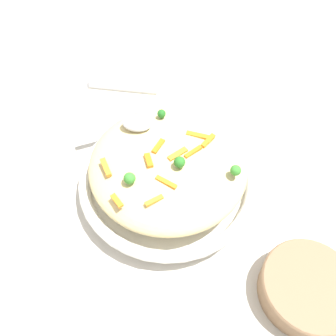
# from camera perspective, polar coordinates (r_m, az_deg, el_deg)

# --- Properties ---
(ground_plane) EXTENTS (2.40, 2.40, 0.00)m
(ground_plane) POSITION_cam_1_polar(r_m,az_deg,el_deg) (0.71, -0.00, -3.28)
(ground_plane) COLOR beige
(serving_bowl) EXTENTS (0.34, 0.34, 0.05)m
(serving_bowl) POSITION_cam_1_polar(r_m,az_deg,el_deg) (0.68, -0.00, -2.05)
(serving_bowl) COLOR white
(serving_bowl) RESTS_ON ground_plane
(pasta_mound) EXTENTS (0.29, 0.29, 0.07)m
(pasta_mound) POSITION_cam_1_polar(r_m,az_deg,el_deg) (0.64, -0.00, 0.58)
(pasta_mound) COLOR #DBC689
(pasta_mound) RESTS_ON serving_bowl
(carrot_piece_0) EXTENTS (0.02, 0.03, 0.01)m
(carrot_piece_0) POSITION_cam_1_polar(r_m,az_deg,el_deg) (0.60, -3.18, 1.22)
(carrot_piece_0) COLOR orange
(carrot_piece_0) RESTS_ON pasta_mound
(carrot_piece_1) EXTENTS (0.02, 0.04, 0.01)m
(carrot_piece_1) POSITION_cam_1_polar(r_m,az_deg,el_deg) (0.64, 6.57, 4.42)
(carrot_piece_1) COLOR orange
(carrot_piece_1) RESTS_ON pasta_mound
(carrot_piece_2) EXTENTS (0.03, 0.02, 0.01)m
(carrot_piece_2) POSITION_cam_1_polar(r_m,az_deg,el_deg) (0.57, -8.37, -5.32)
(carrot_piece_2) COLOR orange
(carrot_piece_2) RESTS_ON pasta_mound
(carrot_piece_3) EXTENTS (0.03, 0.03, 0.01)m
(carrot_piece_3) POSITION_cam_1_polar(r_m,az_deg,el_deg) (0.56, -2.28, -5.34)
(carrot_piece_3) COLOR orange
(carrot_piece_3) RESTS_ON pasta_mound
(carrot_piece_4) EXTENTS (0.04, 0.01, 0.01)m
(carrot_piece_4) POSITION_cam_1_polar(r_m,az_deg,el_deg) (0.64, 4.94, 5.31)
(carrot_piece_4) COLOR orange
(carrot_piece_4) RESTS_ON pasta_mound
(carrot_piece_5) EXTENTS (0.03, 0.03, 0.01)m
(carrot_piece_5) POSITION_cam_1_polar(r_m,az_deg,el_deg) (0.61, 4.14, 2.63)
(carrot_piece_5) COLOR orange
(carrot_piece_5) RESTS_ON pasta_mound
(carrot_piece_6) EXTENTS (0.02, 0.03, 0.01)m
(carrot_piece_6) POSITION_cam_1_polar(r_m,az_deg,el_deg) (0.62, -1.59, 3.56)
(carrot_piece_6) COLOR orange
(carrot_piece_6) RESTS_ON pasta_mound
(carrot_piece_7) EXTENTS (0.03, 0.04, 0.01)m
(carrot_piece_7) POSITION_cam_1_polar(r_m,az_deg,el_deg) (0.61, 1.56, 2.18)
(carrot_piece_7) COLOR orange
(carrot_piece_7) RESTS_ON pasta_mound
(carrot_piece_8) EXTENTS (0.03, 0.04, 0.01)m
(carrot_piece_8) POSITION_cam_1_polar(r_m,az_deg,el_deg) (0.61, -10.15, 0.11)
(carrot_piece_8) COLOR orange
(carrot_piece_8) RESTS_ON pasta_mound
(carrot_piece_9) EXTENTS (0.04, 0.02, 0.01)m
(carrot_piece_9) POSITION_cam_1_polar(r_m,az_deg,el_deg) (0.58, -0.31, -2.34)
(carrot_piece_9) COLOR orange
(carrot_piece_9) RESTS_ON pasta_mound
(broccoli_floret_0) EXTENTS (0.02, 0.02, 0.02)m
(broccoli_floret_0) POSITION_cam_1_polar(r_m,az_deg,el_deg) (0.58, -6.31, -1.70)
(broccoli_floret_0) COLOR #377928
(broccoli_floret_0) RESTS_ON pasta_mound
(broccoli_floret_1) EXTENTS (0.02, 0.02, 0.02)m
(broccoli_floret_1) POSITION_cam_1_polar(r_m,az_deg,el_deg) (0.60, 11.01, -0.40)
(broccoli_floret_1) COLOR #377928
(broccoli_floret_1) RESTS_ON pasta_mound
(broccoli_floret_2) EXTENTS (0.02, 0.02, 0.02)m
(broccoli_floret_2) POSITION_cam_1_polar(r_m,az_deg,el_deg) (0.67, -1.07, 8.87)
(broccoli_floret_2) COLOR #205B1C
(broccoli_floret_2) RESTS_ON pasta_mound
(broccoli_floret_3) EXTENTS (0.02, 0.02, 0.02)m
(broccoli_floret_3) POSITION_cam_1_polar(r_m,az_deg,el_deg) (0.59, 1.90, 0.96)
(broccoli_floret_3) COLOR #296820
(broccoli_floret_3) RESTS_ON pasta_mound
(serving_spoon) EXTENTS (0.12, 0.12, 0.08)m
(serving_spoon) POSITION_cam_1_polar(r_m,az_deg,el_deg) (0.66, -5.87, 9.17)
(serving_spoon) COLOR #B7B7BC
(serving_spoon) RESTS_ON pasta_mound
(companion_bowl) EXTENTS (0.15, 0.15, 0.05)m
(companion_bowl) POSITION_cam_1_polar(r_m,az_deg,el_deg) (0.63, 21.86, -17.76)
(companion_bowl) COLOR #8C6B4C
(companion_bowl) RESTS_ON ground_plane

